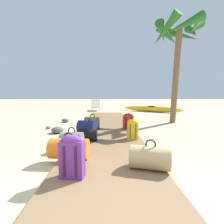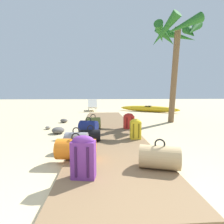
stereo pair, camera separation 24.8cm
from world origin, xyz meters
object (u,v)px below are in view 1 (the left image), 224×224
object	(u,v)px
backpack_yellow	(133,128)
lounge_chair	(96,106)
duffel_bag_grey	(72,140)
palm_tree_far_right	(178,38)
duffel_bag_navy	(87,127)
duffel_bag_tan	(150,158)
duffel_bag_orange	(69,149)
duffel_bag_black	(87,135)
kayak	(152,109)
duffel_bag_olive	(92,123)
backpack_purple	(72,155)
backpack_red	(128,121)

from	to	relation	value
backpack_yellow	lounge_chair	world-z (taller)	lounge_chair
duffel_bag_grey	palm_tree_far_right	size ratio (longest dim) A/B	0.12
duffel_bag_navy	palm_tree_far_right	bearing A→B (deg)	30.61
palm_tree_far_right	duffel_bag_tan	bearing A→B (deg)	-115.19
duffel_bag_orange	lounge_chair	distance (m)	9.35
duffel_bag_tan	lounge_chair	distance (m)	9.94
duffel_bag_black	duffel_bag_orange	world-z (taller)	duffel_bag_orange
duffel_bag_grey	kayak	xyz separation A→B (m)	(3.72, 7.87, -0.05)
backpack_yellow	palm_tree_far_right	world-z (taller)	palm_tree_far_right
duffel_bag_navy	duffel_bag_olive	bearing A→B (deg)	79.77
backpack_purple	duffel_bag_tan	distance (m)	1.17
duffel_bag_black	kayak	distance (m)	8.12
duffel_bag_navy	palm_tree_far_right	distance (m)	4.98
palm_tree_far_right	backpack_yellow	bearing A→B (deg)	-128.33
duffel_bag_black	duffel_bag_navy	xyz separation A→B (m)	(-0.10, 0.86, 0.04)
duffel_bag_grey	duffel_bag_black	bearing A→B (deg)	62.66
backpack_purple	backpack_yellow	bearing A→B (deg)	61.13
backpack_purple	kayak	xyz separation A→B (m)	(3.46, 9.25, -0.20)
duffel_bag_black	backpack_purple	size ratio (longest dim) A/B	0.80
duffel_bag_grey	duffel_bag_navy	bearing A→B (deg)	82.80
palm_tree_far_right	backpack_red	bearing A→B (deg)	-146.76
duffel_bag_black	duffel_bag_olive	size ratio (longest dim) A/B	0.98
duffel_bag_navy	duffel_bag_grey	distance (m)	1.40
duffel_bag_orange	duffel_bag_olive	bearing A→B (deg)	85.48
duffel_bag_navy	backpack_red	world-z (taller)	backpack_red
backpack_red	kayak	xyz separation A→B (m)	(2.27, 5.86, -0.15)
duffel_bag_orange	duffel_bag_tan	distance (m)	1.42
backpack_purple	duffel_bag_grey	world-z (taller)	backpack_purple
duffel_bag_black	backpack_purple	distance (m)	1.91
duffel_bag_orange	kayak	world-z (taller)	duffel_bag_orange
duffel_bag_black	lounge_chair	distance (m)	8.17
backpack_yellow	backpack_red	xyz separation A→B (m)	(0.05, 1.33, -0.01)
duffel_bag_black	backpack_red	distance (m)	1.90
duffel_bag_olive	kayak	size ratio (longest dim) A/B	0.14
backpack_yellow	duffel_bag_orange	xyz separation A→B (m)	(-1.33, -1.34, -0.09)
duffel_bag_navy	kayak	bearing A→B (deg)	61.31
duffel_bag_orange	backpack_red	bearing A→B (deg)	62.72
duffel_bag_tan	duffel_bag_olive	size ratio (longest dim) A/B	1.40
backpack_purple	palm_tree_far_right	distance (m)	6.49
backpack_purple	duffel_bag_tan	bearing A→B (deg)	11.68
backpack_yellow	backpack_red	distance (m)	1.33
backpack_purple	backpack_red	size ratio (longest dim) A/B	1.19
duffel_bag_orange	duffel_bag_olive	size ratio (longest dim) A/B	1.46
palm_tree_far_right	kayak	size ratio (longest dim) A/B	1.14
backpack_purple	backpack_red	world-z (taller)	backpack_purple
backpack_yellow	duffel_bag_black	size ratio (longest dim) A/B	1.07
duffel_bag_tan	duffel_bag_olive	xyz separation A→B (m)	(-1.12, 3.14, 0.01)
backpack_purple	duffel_bag_navy	distance (m)	2.77
backpack_red	palm_tree_far_right	size ratio (longest dim) A/B	0.12
duffel_bag_navy	lounge_chair	distance (m)	7.31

